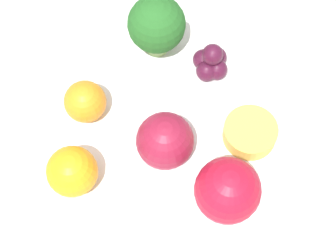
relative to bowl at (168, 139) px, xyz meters
The scene contains 10 objects.
ground_plane 0.04m from the bowl, ahead, with size 6.00×6.00×0.00m, color gray.
table_surface 0.03m from the bowl, ahead, with size 1.20×1.20×0.02m.
bowl is the anchor object (origin of this frame).
broccoli 0.10m from the bowl, 45.72° to the right, with size 0.05×0.05×0.06m.
apple_red 0.04m from the bowl, 120.72° to the left, with size 0.05×0.05×0.05m.
apple_green 0.09m from the bowl, 163.79° to the left, with size 0.05×0.05×0.05m.
orange_front 0.08m from the bowl, 22.39° to the left, with size 0.04×0.04×0.04m.
orange_back 0.09m from the bowl, 68.28° to the left, with size 0.04×0.04×0.04m.
grape_cluster 0.08m from the bowl, 84.39° to the right, with size 0.04×0.04×0.03m.
small_cup 0.07m from the bowl, 146.57° to the right, with size 0.04×0.04×0.02m.
Camera 1 is at (-0.12, 0.16, 0.48)m, focal length 60.00 mm.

